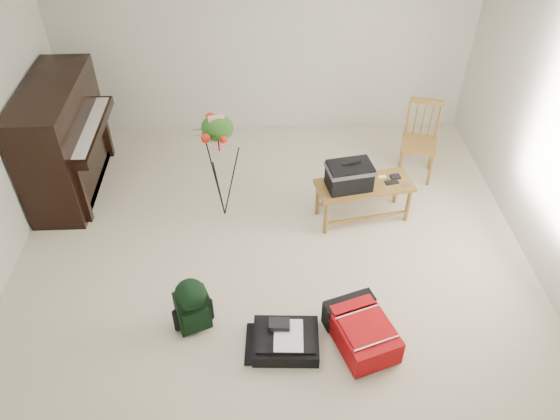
{
  "coord_description": "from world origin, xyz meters",
  "views": [
    {
      "loc": [
        -0.09,
        -3.4,
        3.86
      ],
      "look_at": [
        0.08,
        0.35,
        0.62
      ],
      "focal_mm": 35.0,
      "sensor_mm": 36.0,
      "label": 1
    }
  ],
  "objects_px": {
    "piano": "(64,142)",
    "bench": "(354,177)",
    "green_backpack": "(192,304)",
    "flower_stand": "(221,168)",
    "red_suitcase": "(361,327)",
    "black_duffel": "(286,340)",
    "dining_chair": "(419,141)"
  },
  "relations": [
    {
      "from": "piano",
      "to": "bench",
      "type": "xyz_separation_m",
      "value": [
        3.03,
        -0.68,
        -0.07
      ]
    },
    {
      "from": "green_backpack",
      "to": "flower_stand",
      "type": "xyz_separation_m",
      "value": [
        0.21,
        1.47,
        0.31
      ]
    },
    {
      "from": "piano",
      "to": "red_suitcase",
      "type": "bearing_deg",
      "value": -37.49
    },
    {
      "from": "piano",
      "to": "red_suitcase",
      "type": "relative_size",
      "value": 2.0
    },
    {
      "from": "bench",
      "to": "red_suitcase",
      "type": "bearing_deg",
      "value": -104.89
    },
    {
      "from": "black_duffel",
      "to": "piano",
      "type": "bearing_deg",
      "value": 138.15
    },
    {
      "from": "black_duffel",
      "to": "flower_stand",
      "type": "relative_size",
      "value": 0.45
    },
    {
      "from": "dining_chair",
      "to": "flower_stand",
      "type": "height_order",
      "value": "flower_stand"
    },
    {
      "from": "red_suitcase",
      "to": "green_backpack",
      "type": "height_order",
      "value": "green_backpack"
    },
    {
      "from": "dining_chair",
      "to": "green_backpack",
      "type": "height_order",
      "value": "dining_chair"
    },
    {
      "from": "dining_chair",
      "to": "red_suitcase",
      "type": "height_order",
      "value": "dining_chair"
    },
    {
      "from": "black_duffel",
      "to": "green_backpack",
      "type": "xyz_separation_m",
      "value": [
        -0.78,
        0.24,
        0.22
      ]
    },
    {
      "from": "bench",
      "to": "green_backpack",
      "type": "relative_size",
      "value": 1.9
    },
    {
      "from": "piano",
      "to": "green_backpack",
      "type": "bearing_deg",
      "value": -53.83
    },
    {
      "from": "dining_chair",
      "to": "red_suitcase",
      "type": "bearing_deg",
      "value": -96.18
    },
    {
      "from": "green_backpack",
      "to": "flower_stand",
      "type": "bearing_deg",
      "value": 60.02
    },
    {
      "from": "dining_chair",
      "to": "black_duffel",
      "type": "bearing_deg",
      "value": -107.46
    },
    {
      "from": "piano",
      "to": "black_duffel",
      "type": "height_order",
      "value": "piano"
    },
    {
      "from": "black_duffel",
      "to": "flower_stand",
      "type": "xyz_separation_m",
      "value": [
        -0.57,
        1.71,
        0.53
      ]
    },
    {
      "from": "dining_chair",
      "to": "black_duffel",
      "type": "distance_m",
      "value": 2.88
    },
    {
      "from": "dining_chair",
      "to": "bench",
      "type": "bearing_deg",
      "value": -121.42
    },
    {
      "from": "bench",
      "to": "green_backpack",
      "type": "xyz_separation_m",
      "value": [
        -1.54,
        -1.36,
        -0.23
      ]
    },
    {
      "from": "dining_chair",
      "to": "red_suitcase",
      "type": "distance_m",
      "value": 2.52
    },
    {
      "from": "red_suitcase",
      "to": "flower_stand",
      "type": "bearing_deg",
      "value": 107.15
    },
    {
      "from": "red_suitcase",
      "to": "black_duffel",
      "type": "height_order",
      "value": "red_suitcase"
    },
    {
      "from": "red_suitcase",
      "to": "flower_stand",
      "type": "distance_m",
      "value": 2.1
    },
    {
      "from": "dining_chair",
      "to": "black_duffel",
      "type": "height_order",
      "value": "dining_chair"
    },
    {
      "from": "green_backpack",
      "to": "bench",
      "type": "bearing_deg",
      "value": 19.5
    },
    {
      "from": "piano",
      "to": "green_backpack",
      "type": "height_order",
      "value": "piano"
    },
    {
      "from": "piano",
      "to": "red_suitcase",
      "type": "xyz_separation_m",
      "value": [
        2.9,
        -2.22,
        -0.46
      ]
    },
    {
      "from": "piano",
      "to": "flower_stand",
      "type": "relative_size",
      "value": 1.2
    },
    {
      "from": "piano",
      "to": "black_duffel",
      "type": "relative_size",
      "value": 2.64
    }
  ]
}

